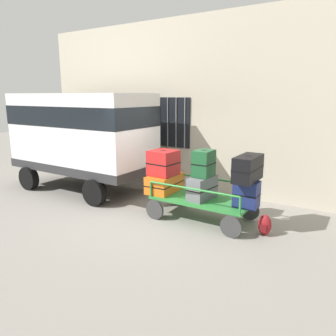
{
  "coord_description": "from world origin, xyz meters",
  "views": [
    {
      "loc": [
        4.16,
        -6.01,
        2.82
      ],
      "look_at": [
        0.09,
        0.38,
        1.11
      ],
      "focal_mm": 34.66,
      "sensor_mm": 36.0,
      "label": 1
    }
  ],
  "objects_px": {
    "van": "(82,132)",
    "suitcase_center_middle": "(248,168)",
    "suitcase_left_bottom": "(164,183)",
    "luggage_cart": "(202,202)",
    "backpack": "(265,225)",
    "suitcase_midleft_middle": "(204,163)",
    "suitcase_center_bottom": "(246,194)",
    "suitcase_midleft_bottom": "(202,188)",
    "suitcase_left_middle": "(163,163)"
  },
  "relations": [
    {
      "from": "luggage_cart",
      "to": "suitcase_midleft_middle",
      "type": "bearing_deg",
      "value": 90.0
    },
    {
      "from": "van",
      "to": "suitcase_midleft_middle",
      "type": "xyz_separation_m",
      "value": [
        4.17,
        -0.31,
        -0.43
      ]
    },
    {
      "from": "backpack",
      "to": "suitcase_center_middle",
      "type": "bearing_deg",
      "value": 171.35
    },
    {
      "from": "suitcase_center_middle",
      "to": "suitcase_midleft_bottom",
      "type": "bearing_deg",
      "value": 179.09
    },
    {
      "from": "luggage_cart",
      "to": "suitcase_left_bottom",
      "type": "xyz_separation_m",
      "value": [
        -1.04,
        0.01,
        0.31
      ]
    },
    {
      "from": "van",
      "to": "suitcase_center_middle",
      "type": "distance_m",
      "value": 5.24
    },
    {
      "from": "suitcase_left_middle",
      "to": "suitcase_center_bottom",
      "type": "distance_m",
      "value": 2.12
    },
    {
      "from": "suitcase_left_bottom",
      "to": "suitcase_left_middle",
      "type": "bearing_deg",
      "value": -90.0
    },
    {
      "from": "backpack",
      "to": "van",
      "type": "bearing_deg",
      "value": 175.68
    },
    {
      "from": "suitcase_midleft_bottom",
      "to": "suitcase_midleft_middle",
      "type": "bearing_deg",
      "value": 90.0
    },
    {
      "from": "suitcase_left_middle",
      "to": "suitcase_midleft_middle",
      "type": "xyz_separation_m",
      "value": [
        1.04,
        0.06,
        0.09
      ]
    },
    {
      "from": "suitcase_midleft_middle",
      "to": "suitcase_center_bottom",
      "type": "distance_m",
      "value": 1.17
    },
    {
      "from": "luggage_cart",
      "to": "suitcase_left_bottom",
      "type": "height_order",
      "value": "suitcase_left_bottom"
    },
    {
      "from": "van",
      "to": "suitcase_left_middle",
      "type": "relative_size",
      "value": 6.71
    },
    {
      "from": "backpack",
      "to": "suitcase_left_middle",
      "type": "bearing_deg",
      "value": 178.7
    },
    {
      "from": "luggage_cart",
      "to": "suitcase_center_middle",
      "type": "distance_m",
      "value": 1.4
    },
    {
      "from": "suitcase_left_bottom",
      "to": "luggage_cart",
      "type": "bearing_deg",
      "value": -0.54
    },
    {
      "from": "luggage_cart",
      "to": "suitcase_midleft_bottom",
      "type": "height_order",
      "value": "suitcase_midleft_bottom"
    },
    {
      "from": "suitcase_left_bottom",
      "to": "suitcase_midleft_bottom",
      "type": "height_order",
      "value": "suitcase_midleft_bottom"
    },
    {
      "from": "suitcase_left_bottom",
      "to": "backpack",
      "type": "xyz_separation_m",
      "value": [
        2.51,
        -0.1,
        -0.5
      ]
    },
    {
      "from": "van",
      "to": "backpack",
      "type": "height_order",
      "value": "van"
    },
    {
      "from": "suitcase_midleft_bottom",
      "to": "suitcase_left_bottom",
      "type": "bearing_deg",
      "value": 178.93
    },
    {
      "from": "suitcase_left_bottom",
      "to": "suitcase_midleft_bottom",
      "type": "distance_m",
      "value": 1.04
    },
    {
      "from": "suitcase_left_bottom",
      "to": "suitcase_left_middle",
      "type": "xyz_separation_m",
      "value": [
        0.0,
        -0.05,
        0.51
      ]
    },
    {
      "from": "suitcase_left_bottom",
      "to": "suitcase_midleft_middle",
      "type": "bearing_deg",
      "value": 0.92
    },
    {
      "from": "suitcase_midleft_middle",
      "to": "suitcase_midleft_bottom",
      "type": "bearing_deg",
      "value": -90.0
    },
    {
      "from": "suitcase_midleft_bottom",
      "to": "suitcase_midleft_middle",
      "type": "distance_m",
      "value": 0.56
    },
    {
      "from": "van",
      "to": "suitcase_midleft_middle",
      "type": "distance_m",
      "value": 4.21
    },
    {
      "from": "van",
      "to": "luggage_cart",
      "type": "bearing_deg",
      "value": -4.58
    },
    {
      "from": "suitcase_center_bottom",
      "to": "suitcase_midleft_bottom",
      "type": "bearing_deg",
      "value": 178.92
    },
    {
      "from": "luggage_cart",
      "to": "suitcase_midleft_middle",
      "type": "xyz_separation_m",
      "value": [
        -0.0,
        0.03,
        0.91
      ]
    },
    {
      "from": "van",
      "to": "backpack",
      "type": "relative_size",
      "value": 9.88
    },
    {
      "from": "suitcase_center_middle",
      "to": "suitcase_left_middle",
      "type": "bearing_deg",
      "value": -179.74
    },
    {
      "from": "backpack",
      "to": "suitcase_midleft_middle",
      "type": "bearing_deg",
      "value": 175.38
    },
    {
      "from": "suitcase_midleft_middle",
      "to": "suitcase_left_bottom",
      "type": "bearing_deg",
      "value": -179.08
    },
    {
      "from": "suitcase_left_bottom",
      "to": "suitcase_left_middle",
      "type": "relative_size",
      "value": 1.55
    },
    {
      "from": "suitcase_center_middle",
      "to": "backpack",
      "type": "distance_m",
      "value": 1.21
    },
    {
      "from": "suitcase_left_bottom",
      "to": "suitcase_left_middle",
      "type": "distance_m",
      "value": 0.52
    },
    {
      "from": "suitcase_center_bottom",
      "to": "backpack",
      "type": "relative_size",
      "value": 1.3
    },
    {
      "from": "suitcase_midleft_bottom",
      "to": "van",
      "type": "bearing_deg",
      "value": 175.29
    },
    {
      "from": "van",
      "to": "suitcase_center_bottom",
      "type": "xyz_separation_m",
      "value": [
        5.21,
        -0.36,
        -0.96
      ]
    },
    {
      "from": "suitcase_midleft_middle",
      "to": "suitcase_left_middle",
      "type": "bearing_deg",
      "value": -176.57
    },
    {
      "from": "suitcase_midleft_middle",
      "to": "backpack",
      "type": "relative_size",
      "value": 1.36
    },
    {
      "from": "van",
      "to": "suitcase_midleft_middle",
      "type": "relative_size",
      "value": 7.25
    },
    {
      "from": "van",
      "to": "luggage_cart",
      "type": "distance_m",
      "value": 4.4
    },
    {
      "from": "backpack",
      "to": "suitcase_left_bottom",
      "type": "bearing_deg",
      "value": 177.67
    },
    {
      "from": "backpack",
      "to": "suitcase_midleft_bottom",
      "type": "bearing_deg",
      "value": 176.78
    },
    {
      "from": "van",
      "to": "suitcase_midleft_middle",
      "type": "height_order",
      "value": "van"
    },
    {
      "from": "van",
      "to": "backpack",
      "type": "xyz_separation_m",
      "value": [
        5.65,
        -0.43,
        -1.54
      ]
    },
    {
      "from": "van",
      "to": "suitcase_left_middle",
      "type": "distance_m",
      "value": 3.2
    }
  ]
}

